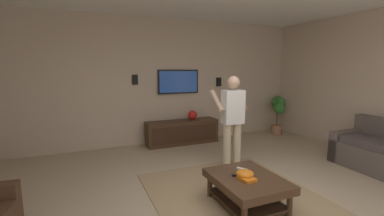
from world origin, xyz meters
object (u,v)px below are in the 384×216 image
at_px(potted_plant_tall, 278,108).
at_px(wall_speaker_left, 219,82).
at_px(book, 247,179).
at_px(media_console, 182,132).
at_px(tv, 178,82).
at_px(bowl, 245,174).
at_px(vase_round, 193,115).
at_px(coffee_table, 247,185).
at_px(remote_black, 238,175).
at_px(wall_speaker_right, 135,80).
at_px(remote_white, 242,169).
at_px(person_standing, 232,117).

bearing_deg(potted_plant_tall, wall_speaker_left, 75.82).
bearing_deg(book, media_console, -12.77).
distance_m(tv, bowl, 3.43).
xyz_separation_m(media_console, book, (-3.10, 0.32, 0.14)).
distance_m(tv, wall_speaker_left, 1.10).
xyz_separation_m(book, vase_round, (3.12, -0.60, 0.24)).
xyz_separation_m(bowl, book, (-0.07, 0.02, -0.03)).
relative_size(coffee_table, bowl, 4.46).
height_order(coffee_table, remote_black, remote_black).
relative_size(coffee_table, wall_speaker_right, 4.55).
xyz_separation_m(media_console, wall_speaker_right, (0.25, 1.02, 1.24)).
bearing_deg(remote_white, tv, 142.81).
relative_size(person_standing, bowl, 7.32).
bearing_deg(person_standing, wall_speaker_left, -20.17).
xyz_separation_m(bowl, wall_speaker_right, (3.28, 0.72, 1.07)).
height_order(tv, remote_black, tv).
xyz_separation_m(media_console, potted_plant_tall, (-0.15, -2.71, 0.43)).
distance_m(book, wall_speaker_left, 3.78).
bearing_deg(book, vase_round, -17.69).
relative_size(media_console, bowl, 7.58).
bearing_deg(coffee_table, wall_speaker_right, 13.07).
distance_m(coffee_table, wall_speaker_right, 3.58).
bearing_deg(wall_speaker_right, book, -168.22).
relative_size(coffee_table, book, 4.55).
relative_size(coffee_table, vase_round, 4.55).
height_order(person_standing, remote_black, person_standing).
relative_size(person_standing, remote_black, 10.93).
bearing_deg(book, tv, -12.34).
bearing_deg(book, person_standing, -30.63).
bearing_deg(remote_white, wall_speaker_left, 123.52).
relative_size(coffee_table, wall_speaker_left, 4.55).
bearing_deg(bowl, wall_speaker_right, 12.38).
bearing_deg(tv, coffee_table, -4.61).
xyz_separation_m(tv, book, (-3.34, 0.32, -1.03)).
bearing_deg(book, wall_speaker_left, -29.79).
height_order(media_console, person_standing, person_standing).
distance_m(coffee_table, vase_round, 3.12).
relative_size(tv, book, 4.55).
height_order(tv, wall_speaker_right, tv).
height_order(coffee_table, book, book).
height_order(coffee_table, potted_plant_tall, potted_plant_tall).
bearing_deg(wall_speaker_right, potted_plant_tall, -96.22).
distance_m(tv, person_standing, 2.12).
xyz_separation_m(vase_round, wall_speaker_right, (0.23, 1.30, 0.86)).
bearing_deg(wall_speaker_left, remote_black, 155.60).
relative_size(wall_speaker_left, wall_speaker_right, 1.00).
relative_size(coffee_table, potted_plant_tall, 0.97).
bearing_deg(remote_white, media_console, 142.50).
bearing_deg(media_console, potted_plant_tall, 86.77).
height_order(tv, book, tv).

